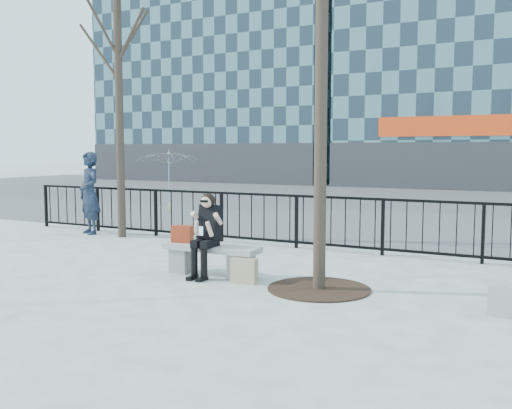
% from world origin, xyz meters
% --- Properties ---
extents(ground, '(120.00, 120.00, 0.00)m').
position_xyz_m(ground, '(0.00, 0.00, 0.00)').
color(ground, gray).
rests_on(ground, ground).
extents(street_surface, '(60.00, 23.00, 0.01)m').
position_xyz_m(street_surface, '(0.00, 15.00, 0.00)').
color(street_surface, '#474747').
rests_on(street_surface, ground).
extents(railing, '(14.00, 0.06, 1.10)m').
position_xyz_m(railing, '(0.00, 3.00, 0.55)').
color(railing, black).
rests_on(railing, ground).
extents(building_left, '(16.20, 10.20, 22.60)m').
position_xyz_m(building_left, '(-15.00, 27.00, 11.30)').
color(building_left, slate).
rests_on(building_left, ground).
extents(tree_left, '(2.80, 2.80, 6.50)m').
position_xyz_m(tree_left, '(-4.00, 2.50, 4.86)').
color(tree_left, black).
rests_on(tree_left, ground).
extents(tree_grate, '(1.50, 1.50, 0.02)m').
position_xyz_m(tree_grate, '(1.90, -0.10, 0.01)').
color(tree_grate, black).
rests_on(tree_grate, ground).
extents(bench_main, '(1.65, 0.46, 0.49)m').
position_xyz_m(bench_main, '(0.00, 0.00, 0.30)').
color(bench_main, slate).
rests_on(bench_main, ground).
extents(seated_woman, '(0.50, 0.64, 1.34)m').
position_xyz_m(seated_woman, '(0.00, -0.16, 0.67)').
color(seated_woman, black).
rests_on(seated_woman, ground).
extents(handbag, '(0.37, 0.22, 0.28)m').
position_xyz_m(handbag, '(-0.58, 0.02, 0.63)').
color(handbag, '#9A2C13').
rests_on(handbag, bench_main).
extents(shopping_bag, '(0.41, 0.17, 0.38)m').
position_xyz_m(shopping_bag, '(0.74, -0.25, 0.19)').
color(shopping_bag, '#C3B88A').
rests_on(shopping_bag, ground).
extents(standing_man, '(0.85, 0.72, 1.98)m').
position_xyz_m(standing_man, '(-5.00, 2.52, 0.99)').
color(standing_man, black).
rests_on(standing_man, ground).
extents(vendor_umbrella, '(2.86, 2.89, 2.04)m').
position_xyz_m(vendor_umbrella, '(-5.98, 7.01, 1.02)').
color(vendor_umbrella, yellow).
rests_on(vendor_umbrella, ground).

